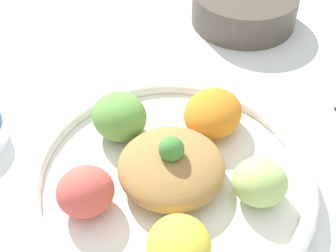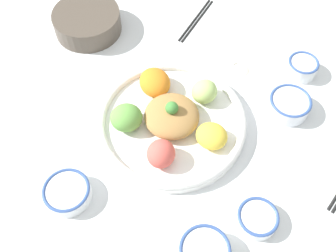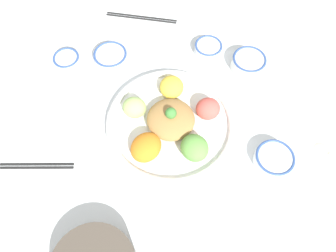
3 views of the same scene
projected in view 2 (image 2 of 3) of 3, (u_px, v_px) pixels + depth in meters
name	position (u px, v px, depth m)	size (l,w,h in m)	color
ground_plane	(166.00, 112.00, 1.00)	(2.40, 2.40, 0.00)	white
salad_platter	(171.00, 120.00, 0.96)	(0.37, 0.37, 0.09)	white
sauce_bowl_red	(302.00, 67.00, 1.05)	(0.08, 0.08, 0.04)	white
rice_bowl_blue	(257.00, 218.00, 0.83)	(0.09, 0.09, 0.03)	white
sauce_bowl_dark	(289.00, 105.00, 0.99)	(0.10, 0.10, 0.05)	white
rice_bowl_plain	(204.00, 252.00, 0.79)	(0.10, 0.10, 0.05)	white
sauce_bowl_far	(67.00, 192.00, 0.86)	(0.11, 0.11, 0.04)	white
side_serving_bowl	(87.00, 20.00, 1.13)	(0.19, 0.19, 0.06)	#51473D
chopsticks_pair_far	(196.00, 20.00, 1.18)	(0.03, 0.20, 0.01)	black
serving_spoon_main	(236.00, 64.00, 1.09)	(0.13, 0.09, 0.01)	beige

